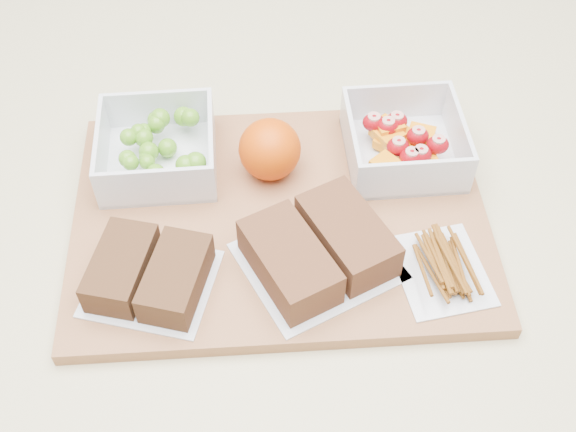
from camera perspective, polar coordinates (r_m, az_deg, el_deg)
The scene contains 8 objects.
counter at distance 1.13m, azimuth -1.09°, elevation -14.90°, with size 1.20×0.90×0.90m, color beige.
cutting_board at distance 0.74m, azimuth -0.62°, elevation -0.19°, with size 0.42×0.30×0.02m, color #9C6640.
grape_container at distance 0.78m, azimuth -10.13°, elevation 5.31°, with size 0.12×0.12×0.05m.
fruit_container at distance 0.78m, azimuth 9.11°, elevation 5.69°, with size 0.12×0.12×0.05m.
orange at distance 0.75m, azimuth -1.45°, elevation 5.29°, with size 0.07×0.07×0.07m, color #DC4A05.
sandwich_bag_left at distance 0.68m, azimuth -10.94°, elevation -4.49°, with size 0.14×0.13×0.04m.
sandwich_bag_center at distance 0.68m, azimuth 2.44°, elevation -2.64°, with size 0.17×0.17×0.04m.
pretzel_bag at distance 0.70m, azimuth 12.09°, elevation -3.79°, with size 0.09×0.11×0.02m.
Camera 1 is at (-0.02, -0.47, 1.48)m, focal length 45.00 mm.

